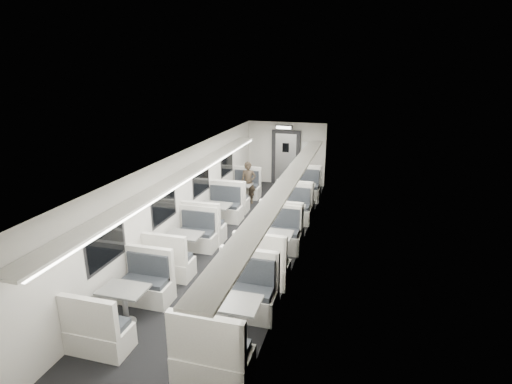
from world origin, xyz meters
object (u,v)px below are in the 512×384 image
Objects in this scene: booth_right_a at (300,196)px; booth_right_d at (232,322)px; booth_left_b at (215,217)px; booth_left_d at (125,305)px; booth_right_c at (271,249)px; vestibule_door at (286,158)px; booth_left_c at (185,247)px; booth_right_b at (288,219)px; passenger at (248,183)px; booth_left_a at (240,194)px; exit_sign at (284,127)px.

booth_right_d is (0.00, -6.90, 0.01)m from booth_right_a.
booth_right_a is (2.00, 2.45, 0.01)m from booth_left_b.
booth_left_d is 3.47m from booth_right_c.
booth_left_c is at bearing -98.13° from vestibule_door.
passenger reaches higher than booth_right_b.
booth_right_b is at bearing 49.77° from booth_left_c.
booth_left_c is (0.00, -1.97, -0.03)m from booth_left_b.
booth_right_b is (2.00, 0.39, 0.00)m from booth_left_b.
booth_left_b is 1.03× the size of vestibule_door.
vestibule_door reaches higher than booth_right_d.
booth_left_b is at bearing 90.00° from booth_left_d.
booth_left_b is 2.04m from booth_right_b.
booth_right_d reaches higher than booth_left_d.
booth_right_c reaches higher than booth_right_b.
vestibule_door is (-1.00, 9.47, 0.63)m from booth_right_d.
booth_left_a is at bearing -175.33° from booth_right_a.
booth_left_a is 3.21× the size of exit_sign.
booth_right_b is at bearing 11.09° from booth_left_b.
exit_sign reaches higher than booth_right_d.
booth_right_b is at bearing -63.56° from passenger.
booth_left_d is 5.22m from booth_right_b.
exit_sign reaches higher than booth_left_d.
booth_right_b is 4.67m from exit_sign.
booth_right_b reaches higher than booth_left_b.
vestibule_door is 1.33m from exit_sign.
booth_left_d is at bearing -96.04° from vestibule_door.
booth_left_a is at bearing -157.13° from passenger.
booth_right_b is 3.49× the size of exit_sign.
booth_right_c reaches higher than booth_left_d.
booth_left_c is at bearing 128.98° from booth_right_d.
booth_left_a is at bearing 106.54° from booth_right_d.
booth_right_b reaches higher than booth_left_c.
booth_right_a is at bearing 90.00° from booth_right_c.
booth_left_a is 0.99× the size of booth_left_c.
booth_left_c is at bearing -90.00° from booth_left_b.
vestibule_door is (-1.00, 6.62, 0.63)m from booth_right_c.
booth_right_d reaches higher than booth_right_c.
booth_right_c is 1.08× the size of vestibule_door.
passenger is 2.68m from vestibule_door.
booth_right_c reaches higher than booth_left_c.
booth_left_b reaches higher than booth_left_d.
booth_right_d is (2.00, -2.47, 0.05)m from booth_left_c.
booth_right_b reaches higher than booth_left_a.
booth_right_c is (2.00, -3.89, 0.05)m from booth_left_a.
vestibule_door reaches higher than booth_left_a.
booth_left_b is 1.53× the size of passenger.
booth_left_a is 2.76m from booth_right_b.
booth_right_b is 1.03× the size of vestibule_door.
booth_left_a is at bearing 90.00° from booth_left_c.
passenger is at bearing -106.38° from vestibule_door.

